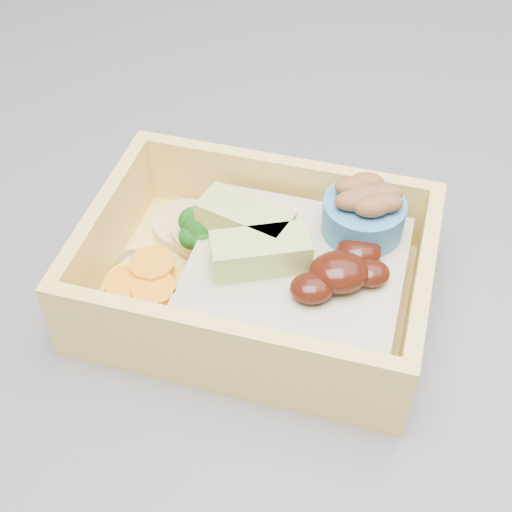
{
  "coord_description": "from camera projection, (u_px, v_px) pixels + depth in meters",
  "views": [
    {
      "loc": [
        0.04,
        -0.49,
        1.26
      ],
      "look_at": [
        0.05,
        -0.2,
        0.96
      ],
      "focal_mm": 50.0,
      "sensor_mm": 36.0,
      "label": 1
    }
  ],
  "objects": [
    {
      "name": "island",
      "position": [
        210.0,
        484.0,
        0.85
      ],
      "size": [
        1.24,
        0.84,
        0.92
      ],
      "color": "brown",
      "rests_on": "ground"
    },
    {
      "name": "bento_box",
      "position": [
        267.0,
        270.0,
        0.43
      ],
      "size": [
        0.24,
        0.2,
        0.07
      ],
      "rotation": [
        0.0,
        0.0,
        -0.32
      ],
      "color": "#FFD769",
      "rests_on": "island"
    }
  ]
}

